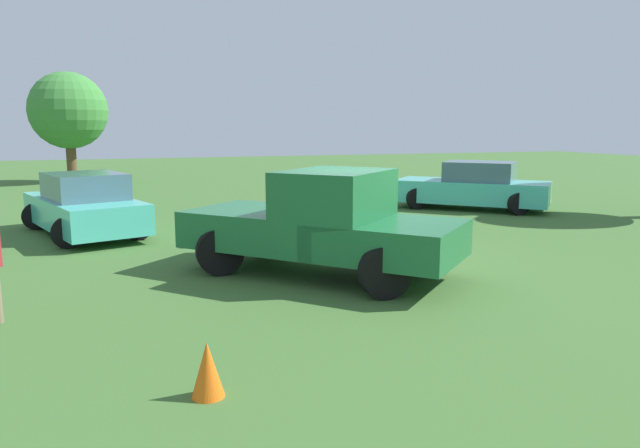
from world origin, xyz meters
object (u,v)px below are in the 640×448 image
object	(u,v)px
pickup_truck	(326,221)
traffic_cone	(208,369)
sedan_far	(84,206)
sedan_near	(473,187)
tree_back_right	(68,111)

from	to	relation	value
pickup_truck	traffic_cone	distance (m)	4.81
pickup_truck	sedan_far	world-z (taller)	pickup_truck
sedan_near	tree_back_right	bearing A→B (deg)	-4.11
pickup_truck	sedan_near	xyz separation A→B (m)	(7.21, 6.27, -0.26)
sedan_far	traffic_cone	size ratio (longest dim) A/B	8.54
pickup_truck	sedan_far	size ratio (longest dim) A/B	1.03
sedan_far	tree_back_right	distance (m)	14.77
pickup_truck	sedan_near	world-z (taller)	pickup_truck
tree_back_right	traffic_cone	size ratio (longest dim) A/B	9.12
sedan_far	tree_back_right	size ratio (longest dim) A/B	0.94
pickup_truck	sedan_near	size ratio (longest dim) A/B	1.06
traffic_cone	tree_back_right	bearing A→B (deg)	95.90
tree_back_right	traffic_cone	bearing A→B (deg)	-84.10
pickup_truck	tree_back_right	size ratio (longest dim) A/B	0.96
pickup_truck	tree_back_right	bearing A→B (deg)	-28.44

